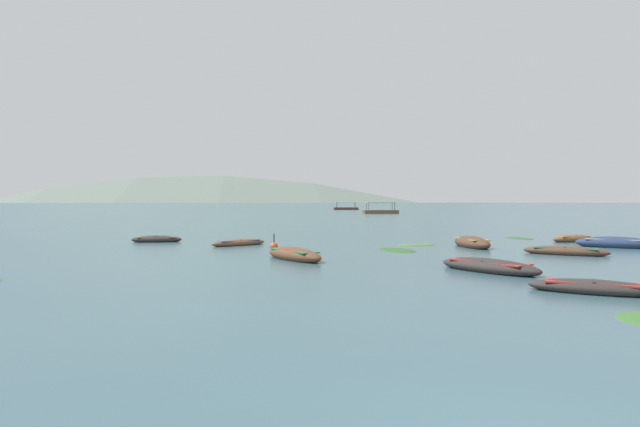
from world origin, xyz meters
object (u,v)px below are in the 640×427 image
object	(u,v)px
rowboat_4	(472,243)
rowboat_11	(594,288)
rowboat_7	(573,239)
mooring_buoy	(274,246)
rowboat_10	(489,266)
rowboat_3	(157,239)
rowboat_8	(294,255)
rowboat_0	(565,251)
rowboat_5	(239,243)
ferry_1	(346,208)
rowboat_9	(615,243)
ferry_0	(381,211)

from	to	relation	value
rowboat_4	rowboat_11	bearing A→B (deg)	-97.12
rowboat_7	mooring_buoy	bearing A→B (deg)	-169.90
rowboat_10	rowboat_11	size ratio (longest dim) A/B	1.21
rowboat_3	rowboat_8	distance (m)	13.73
rowboat_0	rowboat_5	xyz separation A→B (m)	(-16.27, 6.53, -0.02)
ferry_1	rowboat_9	bearing A→B (deg)	-90.05
rowboat_5	rowboat_7	bearing A→B (deg)	3.88
rowboat_8	rowboat_9	world-z (taller)	rowboat_9
rowboat_5	mooring_buoy	bearing A→B (deg)	-42.81
ferry_0	ferry_1	xyz separation A→B (m)	(-1.53, 50.38, 0.00)
rowboat_0	rowboat_8	xyz separation A→B (m)	(-13.16, -1.25, 0.04)
rowboat_0	ferry_0	size ratio (longest dim) A/B	0.51
rowboat_10	ferry_0	xyz separation A→B (m)	(12.65, 91.85, 0.26)
rowboat_11	mooring_buoy	bearing A→B (deg)	121.69
rowboat_11	ferry_0	xyz separation A→B (m)	(11.47, 96.52, 0.30)
rowboat_5	rowboat_11	world-z (taller)	rowboat_11
ferry_0	ferry_1	distance (m)	50.40
rowboat_9	rowboat_10	xyz separation A→B (m)	(-11.00, -9.53, -0.05)
rowboat_5	rowboat_3	bearing A→B (deg)	151.29
rowboat_4	ferry_1	size ratio (longest dim) A/B	0.54
rowboat_3	rowboat_9	size ratio (longest dim) A/B	0.76
rowboat_3	mooring_buoy	xyz separation A→B (m)	(7.54, -4.93, -0.06)
rowboat_10	ferry_1	size ratio (longest dim) A/B	0.56
rowboat_0	rowboat_11	distance (m)	11.53
rowboat_5	rowboat_9	bearing A→B (deg)	-7.48
rowboat_3	rowboat_8	size ratio (longest dim) A/B	0.76
rowboat_4	rowboat_5	size ratio (longest dim) A/B	1.21
rowboat_8	rowboat_9	bearing A→B (deg)	15.43
rowboat_8	rowboat_11	bearing A→B (deg)	-48.02
rowboat_9	rowboat_11	bearing A→B (deg)	-124.66
rowboat_8	ferry_0	bearing A→B (deg)	77.25
ferry_0	rowboat_4	bearing A→B (deg)	-96.71
rowboat_10	rowboat_8	bearing A→B (deg)	147.43
rowboat_9	rowboat_10	bearing A→B (deg)	-139.10
rowboat_11	rowboat_0	bearing A→B (deg)	64.97
ferry_1	rowboat_8	bearing A→B (deg)	-97.54
rowboat_9	rowboat_11	world-z (taller)	rowboat_9
rowboat_4	rowboat_5	world-z (taller)	rowboat_4
rowboat_7	rowboat_11	world-z (taller)	rowboat_7
rowboat_8	mooring_buoy	xyz separation A→B (m)	(-1.00, 5.83, -0.11)
rowboat_5	rowboat_7	xyz separation A→B (m)	(21.09, 1.43, 0.03)
rowboat_0	rowboat_4	distance (m)	5.44
rowboat_10	ferry_0	bearing A→B (deg)	82.16
rowboat_4	rowboat_8	world-z (taller)	rowboat_4
rowboat_10	rowboat_11	world-z (taller)	rowboat_10
rowboat_3	mooring_buoy	size ratio (longest dim) A/B	3.38
rowboat_0	rowboat_4	size ratio (longest dim) A/B	0.93
mooring_buoy	rowboat_8	bearing A→B (deg)	-80.26
rowboat_5	mooring_buoy	xyz separation A→B (m)	(2.11, -1.95, -0.05)
ferry_0	rowboat_3	bearing A→B (deg)	-110.28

